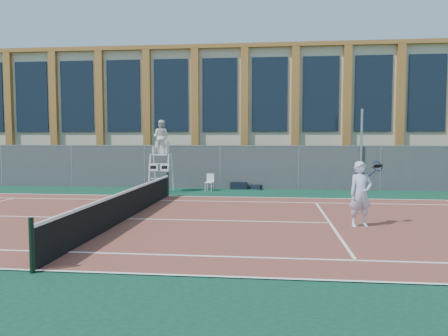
# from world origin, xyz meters

# --- Properties ---
(ground) EXTENTS (120.00, 120.00, 0.00)m
(ground) POSITION_xyz_m (0.00, 0.00, 0.00)
(ground) COLOR #233814
(apron) EXTENTS (36.00, 20.00, 0.01)m
(apron) POSITION_xyz_m (0.00, 1.00, 0.01)
(apron) COLOR #0B3421
(apron) RESTS_ON ground
(tennis_court) EXTENTS (23.77, 10.97, 0.02)m
(tennis_court) POSITION_xyz_m (0.00, 0.00, 0.02)
(tennis_court) COLOR brown
(tennis_court) RESTS_ON apron
(tennis_net) EXTENTS (0.10, 11.30, 1.10)m
(tennis_net) POSITION_xyz_m (0.00, 0.00, 0.54)
(tennis_net) COLOR black
(tennis_net) RESTS_ON ground
(fence) EXTENTS (40.00, 0.06, 2.20)m
(fence) POSITION_xyz_m (0.00, 8.80, 1.10)
(fence) COLOR #595E60
(fence) RESTS_ON ground
(hedge) EXTENTS (40.00, 1.40, 2.20)m
(hedge) POSITION_xyz_m (0.00, 10.00, 1.10)
(hedge) COLOR black
(hedge) RESTS_ON ground
(building) EXTENTS (45.00, 10.60, 8.22)m
(building) POSITION_xyz_m (0.00, 17.95, 4.15)
(building) COLOR beige
(building) RESTS_ON ground
(steel_pole) EXTENTS (0.12, 0.12, 4.05)m
(steel_pole) POSITION_xyz_m (9.03, 8.70, 2.02)
(steel_pole) COLOR #9EA0A5
(steel_pole) RESTS_ON ground
(umpire_chair) EXTENTS (0.98, 1.51, 3.51)m
(umpire_chair) POSITION_xyz_m (-0.66, 7.05, 2.57)
(umpire_chair) COLOR white
(umpire_chair) RESTS_ON ground
(plastic_chair) EXTENTS (0.46, 0.46, 0.84)m
(plastic_chair) POSITION_xyz_m (1.58, 7.88, 0.50)
(plastic_chair) COLOR silver
(plastic_chair) RESTS_ON apron
(sports_bag_near) EXTENTS (0.87, 0.40, 0.36)m
(sports_bag_near) POSITION_xyz_m (2.96, 8.60, 0.19)
(sports_bag_near) COLOR black
(sports_bag_near) RESTS_ON apron
(sports_bag_far) EXTENTS (0.64, 0.49, 0.24)m
(sports_bag_far) POSITION_xyz_m (3.85, 8.60, 0.13)
(sports_bag_far) COLOR black
(sports_bag_far) RESTS_ON apron
(tennis_player) EXTENTS (1.10, 0.79, 1.92)m
(tennis_player) POSITION_xyz_m (7.21, -0.45, 0.99)
(tennis_player) COLOR silver
(tennis_player) RESTS_ON tennis_court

